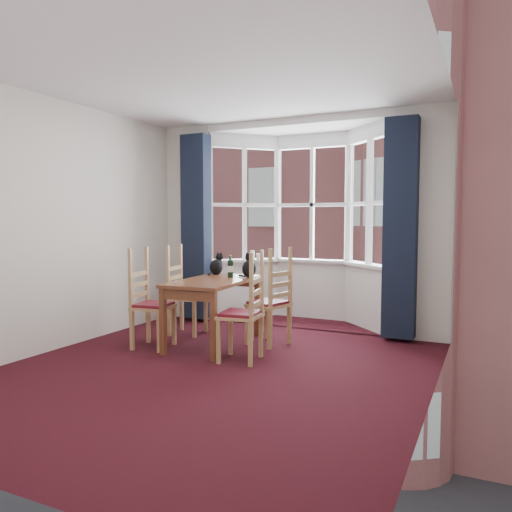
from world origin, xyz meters
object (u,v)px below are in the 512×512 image
Objects in this scene: candle_tall at (252,255)px; candle_short at (258,256)px; cat_left at (217,266)px; wine_bottle at (230,268)px; chair_right_near at (249,316)px; chair_left_near at (146,306)px; chair_left_far at (181,297)px; cat_right at (249,267)px; chair_right_far at (274,305)px; dining_table at (214,288)px.

candle_tall is 1.44× the size of candle_short.
wine_bottle is (0.30, -0.19, 0.01)m from cat_left.
wine_bottle reaches higher than chair_right_near.
wine_bottle reaches higher than candle_tall.
chair_left_far is (-0.02, 0.74, 0.00)m from chair_left_near.
chair_right_near is at bearing -64.27° from cat_right.
cat_left is (0.44, 0.15, 0.40)m from chair_left_far.
cat_right reaches higher than chair_right_near.
chair_right_near is at bearing -50.37° from wine_bottle.
chair_right_near is 1.02m from wine_bottle.
chair_left_near is at bearing -152.41° from chair_right_far.
cat_right reaches higher than chair_right_far.
dining_table is at bearing -157.96° from chair_right_far.
chair_left_near is 3.15× the size of cat_left.
cat_left reaches higher than chair_right_far.
chair_left_near is 1.47m from chair_right_far.
cat_left is 0.35m from wine_bottle.
candle_tall is at bearing 92.73° from cat_left.
cat_right is at bearing -6.41° from cat_left.
chair_left_far is at bearing -106.48° from candle_tall.
cat_right is at bearing 42.75° from chair_left_near.
wine_bottle is (-0.59, 0.02, 0.41)m from chair_right_far.
candle_tall reaches higher than candle_short.
cat_right reaches higher than chair_left_far.
cat_left is 2.20× the size of candle_tall.
chair_right_near is 3.15× the size of cat_left.
candle_short is (-0.28, 1.37, 0.03)m from wine_bottle.
cat_left is at bearing 116.00° from dining_table.
chair_left_near is 1.00× the size of chair_right_far.
dining_table is at bearing 32.65° from chair_left_near.
candle_short is (0.08, 0.03, -0.02)m from candle_tall.
candle_tall is at bearing 73.52° from chair_left_far.
cat_left is 0.49m from cat_right.
cat_left reaches higher than dining_table.
dining_table is 0.73m from chair_right_far.
chair_left_far is 1.44m from candle_tall.
candle_tall reaches higher than dining_table.
chair_left_near is 6.93× the size of candle_tall.
candle_short is (-0.87, 2.10, 0.44)m from chair_right_near.
chair_right_near is 6.93× the size of candle_tall.
chair_left_far is (-0.67, 0.32, -0.19)m from dining_table.
chair_right_far is 3.15× the size of cat_left.
dining_table is 14.74× the size of candle_short.
chair_right_far reaches higher than dining_table.
chair_left_near is (-0.65, -0.42, -0.19)m from dining_table.
cat_left is 0.94× the size of cat_right.
wine_bottle is at bearing -78.68° from candle_short.
candle_short is (-0.21, 1.66, 0.25)m from dining_table.
cat_right reaches higher than candle_short.
chair_left_near is 1.00× the size of chair_right_near.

